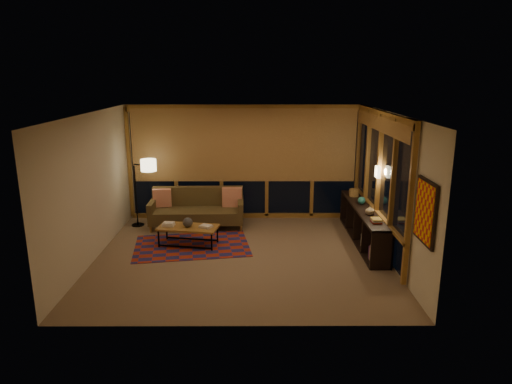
{
  "coord_description": "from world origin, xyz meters",
  "views": [
    {
      "loc": [
        0.25,
        -8.13,
        3.38
      ],
      "look_at": [
        0.28,
        0.58,
        1.12
      ],
      "focal_mm": 32.0,
      "sensor_mm": 36.0,
      "label": 1
    }
  ],
  "objects_px": {
    "sofa": "(197,209)",
    "floor_lamp": "(136,192)",
    "coffee_table": "(188,236)",
    "bookshelf": "(363,225)"
  },
  "relations": [
    {
      "from": "coffee_table",
      "to": "floor_lamp",
      "type": "bearing_deg",
      "value": 146.7
    },
    {
      "from": "floor_lamp",
      "to": "bookshelf",
      "type": "relative_size",
      "value": 0.54
    },
    {
      "from": "sofa",
      "to": "coffee_table",
      "type": "relative_size",
      "value": 1.75
    },
    {
      "from": "floor_lamp",
      "to": "sofa",
      "type": "bearing_deg",
      "value": 10.87
    },
    {
      "from": "floor_lamp",
      "to": "coffee_table",
      "type": "bearing_deg",
      "value": -27.47
    },
    {
      "from": "sofa",
      "to": "floor_lamp",
      "type": "height_order",
      "value": "floor_lamp"
    },
    {
      "from": "coffee_table",
      "to": "bookshelf",
      "type": "relative_size",
      "value": 0.41
    },
    {
      "from": "sofa",
      "to": "floor_lamp",
      "type": "relative_size",
      "value": 1.33
    },
    {
      "from": "bookshelf",
      "to": "floor_lamp",
      "type": "bearing_deg",
      "value": 167.91
    },
    {
      "from": "sofa",
      "to": "coffee_table",
      "type": "bearing_deg",
      "value": -93.23
    }
  ]
}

